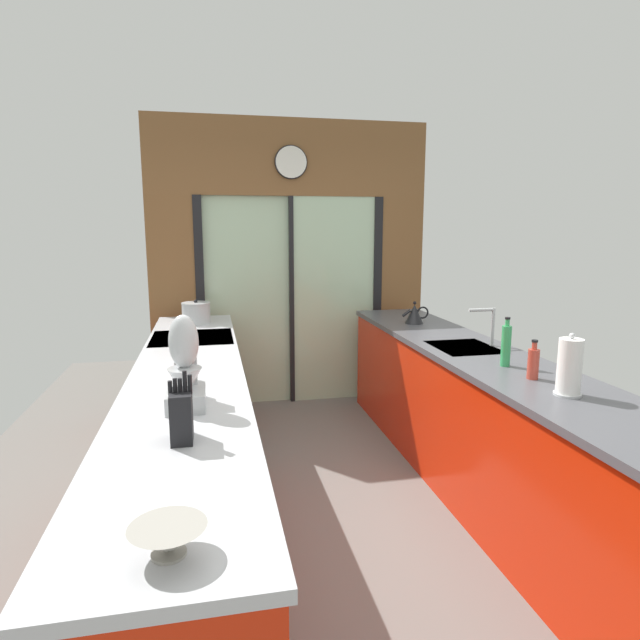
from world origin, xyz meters
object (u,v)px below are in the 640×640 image
object	(u,v)px
oven_range	(195,398)
kettle	(415,314)
mixing_bowl	(168,539)
stand_mixer	(185,371)
stock_pot	(196,313)
soap_bottle_far	(506,345)
paper_towel_roll	(569,368)
knife_block	(181,415)
soap_bottle_near	(533,363)

from	to	relation	value
oven_range	kettle	size ratio (longest dim) A/B	3.91
mixing_bowl	kettle	size ratio (longest dim) A/B	0.82
stand_mixer	stock_pot	bearing A→B (deg)	90.00
stand_mixer	kettle	distance (m)	2.49
oven_range	stand_mixer	distance (m)	1.66
mixing_bowl	stand_mixer	world-z (taller)	stand_mixer
soap_bottle_far	paper_towel_roll	world-z (taller)	paper_towel_roll
mixing_bowl	stand_mixer	xyz separation A→B (m)	(0.00, 1.12, 0.12)
mixing_bowl	stock_pot	distance (m)	3.24
knife_block	paper_towel_roll	distance (m)	1.79
oven_range	knife_block	bearing A→B (deg)	-89.45
stock_pot	soap_bottle_far	distance (m)	2.52
oven_range	knife_block	xyz separation A→B (m)	(0.02, -1.94, 0.56)
knife_block	paper_towel_roll	xyz separation A→B (m)	(1.78, 0.18, 0.04)
knife_block	stand_mixer	xyz separation A→B (m)	(-0.00, 0.40, 0.06)
oven_range	mixing_bowl	distance (m)	2.71
mixing_bowl	stock_pot	world-z (taller)	stock_pot
oven_range	soap_bottle_near	xyz separation A→B (m)	(1.80, -1.47, 0.55)
knife_block	stock_pot	distance (m)	2.52
mixing_bowl	kettle	distance (m)	3.37
knife_block	stand_mixer	distance (m)	0.40
oven_range	kettle	world-z (taller)	kettle
knife_block	soap_bottle_near	distance (m)	1.84
stock_pot	paper_towel_roll	bearing A→B (deg)	-52.69
kettle	soap_bottle_far	bearing A→B (deg)	-90.08
mixing_bowl	stock_pot	bearing A→B (deg)	90.00
kettle	soap_bottle_near	xyz separation A→B (m)	(-0.00, -1.67, 0.01)
mixing_bowl	paper_towel_roll	bearing A→B (deg)	27.04
stock_pot	soap_bottle_near	world-z (taller)	soap_bottle_near
oven_range	mixing_bowl	xyz separation A→B (m)	(0.02, -2.66, 0.51)
kettle	soap_bottle_near	world-z (taller)	soap_bottle_near
knife_block	stand_mixer	bearing A→B (deg)	90.02
stock_pot	soap_bottle_near	distance (m)	2.72
knife_block	soap_bottle_far	bearing A→B (deg)	22.50
knife_block	kettle	size ratio (longest dim) A/B	1.15
knife_block	stock_pot	size ratio (longest dim) A/B	1.15
mixing_bowl	stock_pot	size ratio (longest dim) A/B	0.82
mixing_bowl	soap_bottle_far	world-z (taller)	soap_bottle_far
soap_bottle_far	mixing_bowl	bearing A→B (deg)	-140.62
oven_range	stock_pot	distance (m)	0.80
knife_block	soap_bottle_near	world-z (taller)	knife_block
mixing_bowl	kettle	xyz separation A→B (m)	(1.78, 2.86, 0.04)
knife_block	soap_bottle_far	world-z (taller)	soap_bottle_far
stand_mixer	stock_pot	world-z (taller)	stand_mixer
soap_bottle_far	paper_towel_roll	distance (m)	0.55
stand_mixer	soap_bottle_near	world-z (taller)	stand_mixer
oven_range	stock_pot	bearing A→B (deg)	88.19
paper_towel_roll	stand_mixer	bearing A→B (deg)	173.24
stock_pot	paper_towel_roll	world-z (taller)	paper_towel_roll
stand_mixer	stock_pot	size ratio (longest dim) A/B	1.78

